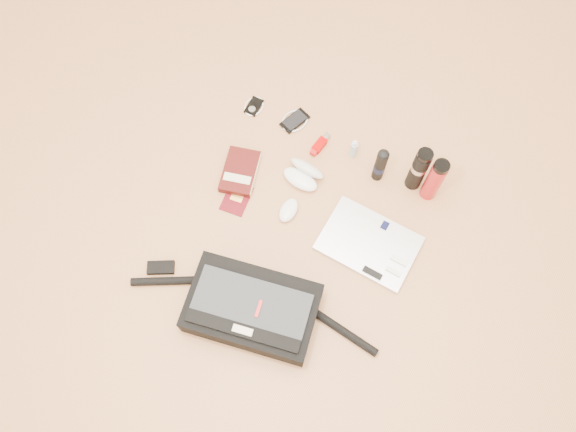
% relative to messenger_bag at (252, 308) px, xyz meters
% --- Properties ---
extents(ground, '(4.00, 4.00, 0.00)m').
position_rel_messenger_bag_xyz_m(ground, '(-0.03, 0.31, -0.06)').
color(ground, '#BE7F4F').
rests_on(ground, ground).
extents(messenger_bag, '(0.93, 0.39, 0.13)m').
position_rel_messenger_bag_xyz_m(messenger_bag, '(0.00, 0.00, 0.00)').
color(messenger_bag, black).
rests_on(messenger_bag, ground).
extents(laptop, '(0.37, 0.26, 0.04)m').
position_rel_messenger_bag_xyz_m(laptop, '(0.25, 0.46, -0.05)').
color(laptop, silver).
rests_on(laptop, ground).
extents(book, '(0.19, 0.23, 0.04)m').
position_rel_messenger_bag_xyz_m(book, '(-0.35, 0.46, -0.04)').
color(book, '#400D0B').
rests_on(book, ground).
extents(passport, '(0.12, 0.15, 0.01)m').
position_rel_messenger_bag_xyz_m(passport, '(-0.30, 0.36, -0.06)').
color(passport, '#550910').
rests_on(passport, ground).
extents(mouse, '(0.07, 0.11, 0.04)m').
position_rel_messenger_bag_xyz_m(mouse, '(-0.09, 0.42, -0.04)').
color(mouse, white).
rests_on(mouse, ground).
extents(sunglasses_case, '(0.16, 0.14, 0.09)m').
position_rel_messenger_bag_xyz_m(sunglasses_case, '(-0.12, 0.58, -0.03)').
color(sunglasses_case, white).
rests_on(sunglasses_case, ground).
extents(ipod, '(0.09, 0.10, 0.01)m').
position_rel_messenger_bag_xyz_m(ipod, '(-0.47, 0.76, -0.05)').
color(ipod, black).
rests_on(ipod, ground).
extents(phone, '(0.12, 0.14, 0.01)m').
position_rel_messenger_bag_xyz_m(phone, '(-0.29, 0.79, -0.05)').
color(phone, black).
rests_on(phone, ground).
extents(inhaler, '(0.04, 0.12, 0.03)m').
position_rel_messenger_bag_xyz_m(inhaler, '(-0.13, 0.74, -0.04)').
color(inhaler, '#B00000').
rests_on(inhaler, ground).
extents(spray_bottle, '(0.03, 0.03, 0.11)m').
position_rel_messenger_bag_xyz_m(spray_bottle, '(0.00, 0.78, -0.01)').
color(spray_bottle, '#99C0D5').
rests_on(spray_bottle, ground).
extents(aerosol_can, '(0.05, 0.05, 0.20)m').
position_rel_messenger_bag_xyz_m(aerosol_can, '(0.14, 0.74, 0.04)').
color(aerosol_can, black).
rests_on(aerosol_can, ground).
extents(thermos_black, '(0.08, 0.08, 0.25)m').
position_rel_messenger_bag_xyz_m(thermos_black, '(0.28, 0.79, 0.06)').
color(thermos_black, black).
rests_on(thermos_black, ground).
extents(thermos_red, '(0.08, 0.08, 0.24)m').
position_rel_messenger_bag_xyz_m(thermos_red, '(0.35, 0.78, 0.06)').
color(thermos_red, '#AA1A20').
rests_on(thermos_red, ground).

